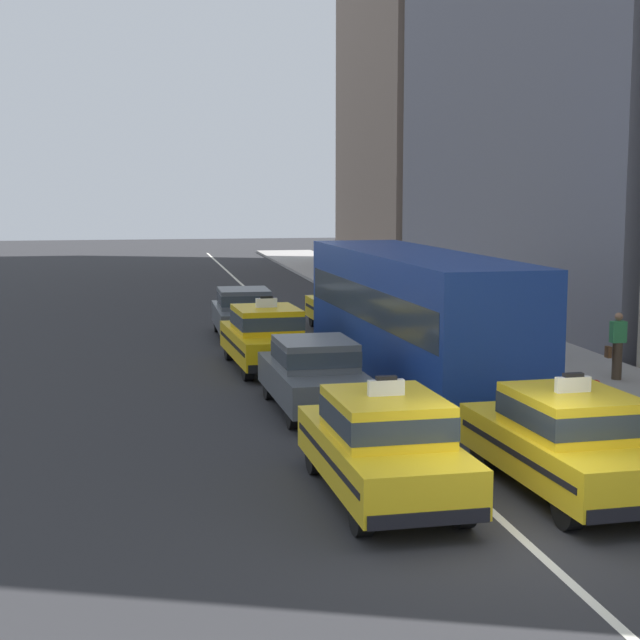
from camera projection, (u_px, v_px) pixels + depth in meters
name	position (u px, v px, depth m)	size (l,w,h in m)	color
ground_plane	(520.00, 537.00, 13.73)	(160.00, 160.00, 0.00)	#2B2B2D
lane_stripe_left_right	(293.00, 331.00, 33.22)	(0.14, 80.00, 0.01)	silver
sidewalk_curb	(507.00, 348.00, 29.35)	(4.00, 90.00, 0.15)	#9E9993
taxi_left_nearest	(384.00, 444.00, 15.27)	(1.95, 4.61, 1.96)	black
sedan_left_second	(314.00, 373.00, 21.26)	(1.90, 4.36, 1.58)	black
taxi_left_third	(266.00, 336.00, 26.25)	(2.05, 4.65, 1.96)	black
sedan_left_fourth	(244.00, 311.00, 31.69)	(1.80, 4.32, 1.58)	black
taxi_right_nearest	(568.00, 440.00, 15.51)	(2.03, 4.64, 1.96)	black
bus_right_second	(413.00, 309.00, 24.29)	(2.96, 11.29, 3.22)	black
taxi_right_third	(346.00, 306.00, 32.84)	(1.95, 4.61, 1.96)	black
pedestrian_mid_block	(617.00, 346.00, 24.06)	(0.47, 0.24, 1.64)	#473828
pedestrian_by_storefront	(524.00, 323.00, 28.27)	(0.36, 0.24, 1.61)	#23232D
pedestrian_trailing	(501.00, 305.00, 32.28)	(0.36, 0.24, 1.64)	#23232D
fire_hydrant	(595.00, 396.00, 20.38)	(0.36, 0.22, 0.73)	red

